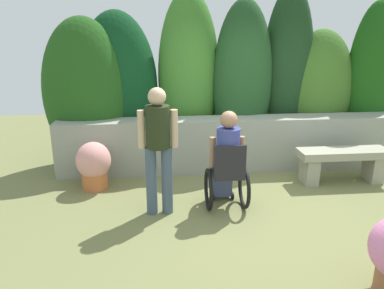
% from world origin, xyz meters
% --- Properties ---
extents(ground_plane, '(12.67, 12.67, 0.00)m').
position_xyz_m(ground_plane, '(0.00, 0.00, 0.00)').
color(ground_plane, olive).
extents(stone_retaining_wall, '(5.76, 0.49, 0.90)m').
position_xyz_m(stone_retaining_wall, '(0.00, 1.57, 0.45)').
color(stone_retaining_wall, gray).
rests_on(stone_retaining_wall, ground).
extents(hedge_backdrop, '(6.27, 1.23, 3.05)m').
position_xyz_m(hedge_backdrop, '(-0.28, 2.20, 1.35)').
color(hedge_backdrop, '#204F18').
rests_on(hedge_backdrop, ground).
extents(stone_bench, '(1.41, 0.40, 0.53)m').
position_xyz_m(stone_bench, '(1.62, 0.82, 0.35)').
color(stone_bench, gray).
rests_on(stone_bench, ground).
extents(person_in_wheelchair, '(0.53, 0.66, 1.33)m').
position_xyz_m(person_in_wheelchair, '(-0.35, 0.15, 0.62)').
color(person_in_wheelchair, black).
rests_on(person_in_wheelchair, ground).
extents(person_standing_companion, '(0.49, 0.30, 1.64)m').
position_xyz_m(person_standing_companion, '(-1.23, 0.06, 0.95)').
color(person_standing_companion, '#435466').
rests_on(person_standing_companion, ground).
extents(flower_pot_terracotta_by_wall, '(0.51, 0.51, 0.72)m').
position_xyz_m(flower_pot_terracotta_by_wall, '(-2.19, 0.94, 0.38)').
color(flower_pot_terracotta_by_wall, '#C16635').
rests_on(flower_pot_terracotta_by_wall, ground).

